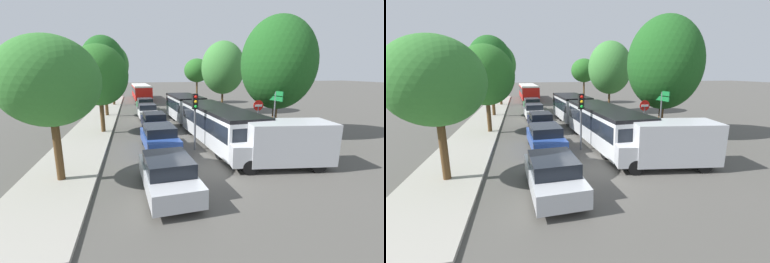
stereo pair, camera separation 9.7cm
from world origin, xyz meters
The scene contains 20 objects.
ground_plane centered at (0.00, 0.00, 0.00)m, with size 200.00×200.00×0.00m, color #4F4C47.
kerb_strip_left centered at (-6.43, 16.71, 0.07)m, with size 3.20×43.42×0.14m, color #9E998E.
articulated_bus centered at (2.02, 8.26, 1.39)m, with size 3.37×16.37×2.41m.
city_bus_rear centered at (-1.74, 33.42, 1.42)m, with size 3.03×11.47×2.45m.
queued_car_silver centered at (-1.92, -1.55, 0.76)m, with size 2.12×4.45×1.51m.
queued_car_blue centered at (-1.67, 4.17, 0.77)m, with size 2.14×4.50×1.53m.
queued_car_navy centered at (-1.54, 9.64, 0.72)m, with size 2.00×4.21×1.43m.
queued_car_white centered at (-1.80, 15.24, 0.74)m, with size 2.04×4.28×1.45m.
queued_car_green centered at (-1.73, 20.57, 0.75)m, with size 2.08×4.38×1.48m.
white_van centered at (3.97, -0.09, 1.24)m, with size 5.23×2.66×2.31m.
traffic_light centered at (0.43, 3.66, 2.50)m, with size 0.34×0.37×3.40m.
no_entry_sign centered at (4.93, 4.53, 1.88)m, with size 0.70×0.08×2.82m.
direction_sign_post centered at (5.85, 4.06, 2.55)m, with size 0.26×1.39×3.60m.
tree_left_near centered at (-6.29, 0.42, 4.27)m, with size 3.97×3.97×6.09m.
tree_left_mid centered at (-5.36, 9.50, 4.27)m, with size 4.22×4.22×6.61m.
tree_left_far centered at (-5.85, 17.19, 5.50)m, with size 4.37×4.37×8.16m.
tree_left_distant centered at (-5.74, 26.19, 5.45)m, with size 4.56×4.56×8.27m.
tree_right_near centered at (6.93, 5.84, 5.21)m, with size 5.19×5.19×8.43m.
tree_right_mid centered at (6.88, 17.14, 5.02)m, with size 4.84×4.84×7.92m.
tree_right_far centered at (6.13, 26.41, 4.66)m, with size 3.74×3.74×6.46m.
Camera 2 is at (-2.99, -10.91, 4.69)m, focal length 24.00 mm.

